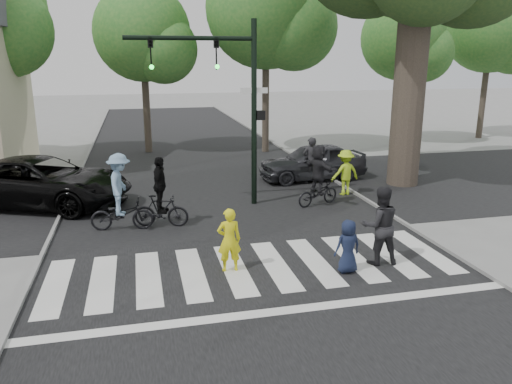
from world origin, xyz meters
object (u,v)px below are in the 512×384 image
at_px(pedestrian_adult, 380,225).
at_px(cyclist_mid, 161,198).
at_px(car_suv, 41,182).
at_px(car_grey, 312,162).
at_px(cyclist_left, 121,197).
at_px(pedestrian_woman, 229,240).
at_px(traffic_signal, 228,88).
at_px(cyclist_right, 318,179).
at_px(pedestrian_child, 348,246).

height_order(pedestrian_adult, cyclist_mid, cyclist_mid).
distance_m(car_suv, car_grey, 10.15).
relative_size(cyclist_left, car_suv, 0.38).
relative_size(pedestrian_woman, cyclist_left, 0.68).
xyz_separation_m(traffic_signal, cyclist_right, (2.89, -0.67, -2.98)).
xyz_separation_m(pedestrian_adult, cyclist_right, (0.29, 4.97, -0.05)).
relative_size(cyclist_right, car_suv, 0.35).
bearing_deg(cyclist_mid, car_grey, 35.67).
bearing_deg(pedestrian_adult, pedestrian_woman, -0.08).
distance_m(traffic_signal, pedestrian_adult, 6.87).
xyz_separation_m(traffic_signal, pedestrian_adult, (2.60, -5.64, -2.94)).
distance_m(pedestrian_adult, cyclist_mid, 6.35).
height_order(traffic_signal, car_grey, traffic_signal).
bearing_deg(cyclist_mid, cyclist_right, 10.86).
relative_size(traffic_signal, car_suv, 1.02).
distance_m(pedestrian_woman, cyclist_right, 6.00).
distance_m(pedestrian_child, cyclist_right, 5.44).
relative_size(pedestrian_child, cyclist_right, 0.62).
bearing_deg(cyclist_mid, pedestrian_adult, -38.70).
height_order(pedestrian_woman, cyclist_left, cyclist_left).
bearing_deg(cyclist_mid, traffic_signal, 35.47).
distance_m(pedestrian_adult, cyclist_right, 4.98).
distance_m(pedestrian_woman, pedestrian_child, 2.74).
bearing_deg(cyclist_left, car_grey, 31.55).
height_order(traffic_signal, pedestrian_child, traffic_signal).
xyz_separation_m(cyclist_left, car_suv, (-2.63, 3.13, -0.15)).
bearing_deg(car_grey, traffic_signal, -57.36).
relative_size(traffic_signal, pedestrian_child, 4.72).
bearing_deg(pedestrian_child, pedestrian_woman, -20.08).
relative_size(cyclist_right, car_grey, 0.48).
relative_size(traffic_signal, pedestrian_woman, 3.93).
bearing_deg(car_suv, pedestrian_child, -110.44).
bearing_deg(pedestrian_woman, traffic_signal, -99.86).
distance_m(pedestrian_adult, car_suv, 11.21).
relative_size(traffic_signal, car_grey, 1.39).
bearing_deg(cyclist_mid, car_suv, 140.49).
distance_m(pedestrian_adult, cyclist_left, 7.24).
xyz_separation_m(traffic_signal, pedestrian_child, (1.66, -5.96, -3.27)).
distance_m(pedestrian_woman, cyclist_left, 4.33).
relative_size(pedestrian_child, car_suv, 0.22).
bearing_deg(cyclist_right, pedestrian_adult, -93.33).
distance_m(pedestrian_child, pedestrian_adult, 1.05).
height_order(cyclist_left, cyclist_mid, cyclist_left).
relative_size(traffic_signal, pedestrian_adult, 3.11).
bearing_deg(pedestrian_adult, cyclist_left, -26.70).
relative_size(pedestrian_adult, cyclist_mid, 0.92).
xyz_separation_m(pedestrian_woman, cyclist_mid, (-1.37, 3.57, 0.10)).
distance_m(cyclist_left, car_suv, 4.09).
bearing_deg(cyclist_mid, cyclist_left, -178.27).
bearing_deg(car_suv, car_grey, -58.82).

